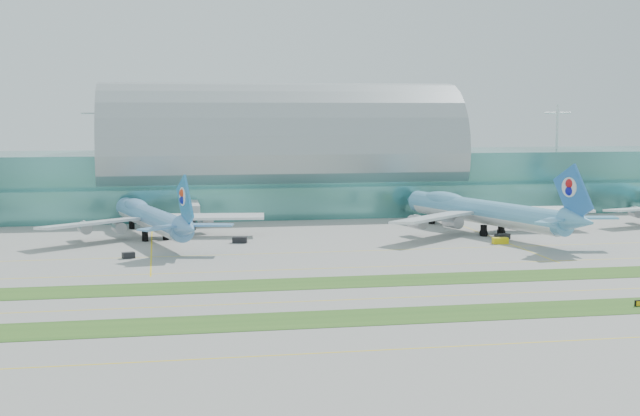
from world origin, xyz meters
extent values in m
plane|color=gray|center=(0.00, 0.00, 0.00)|extent=(700.00, 700.00, 0.00)
cube|color=#3D7A75|center=(0.00, 130.00, 10.00)|extent=(340.00, 42.00, 20.00)
cube|color=#3D7A75|center=(0.00, 106.00, 5.00)|extent=(340.00, 8.00, 10.00)
ellipsoid|color=#9EA5A8|center=(0.00, 130.00, 20.00)|extent=(340.00, 46.20, 16.17)
cylinder|color=white|center=(0.00, 130.00, 28.00)|extent=(0.80, 0.80, 16.00)
cube|color=#B2B7B7|center=(-31.00, 95.00, 5.50)|extent=(3.50, 22.00, 3.00)
cylinder|color=black|center=(-31.00, 85.00, 2.00)|extent=(1.00, 1.00, 4.00)
cube|color=#B2B7B7|center=(44.00, 95.00, 5.50)|extent=(3.50, 22.00, 3.00)
cylinder|color=black|center=(44.00, 85.00, 2.00)|extent=(1.00, 1.00, 4.00)
cube|color=#2D591E|center=(0.00, -28.00, 0.04)|extent=(420.00, 12.00, 0.08)
cube|color=#2D591E|center=(0.00, 2.00, 0.04)|extent=(420.00, 12.00, 0.08)
cube|color=yellow|center=(0.00, -48.00, 0.01)|extent=(420.00, 0.35, 0.01)
cube|color=yellow|center=(0.00, -14.00, 0.01)|extent=(420.00, 0.35, 0.01)
cube|color=yellow|center=(0.00, 18.00, 0.01)|extent=(420.00, 0.35, 0.01)
cube|color=yellow|center=(0.00, 40.00, 0.01)|extent=(420.00, 0.35, 0.01)
cylinder|color=#5B93C8|center=(-42.81, 69.95, 5.62)|extent=(20.62, 56.60, 5.71)
ellipsoid|color=#5B93C8|center=(-47.04, 85.37, 7.19)|extent=(9.83, 18.18, 4.07)
cone|color=#5B93C8|center=(-50.95, 99.63, 5.62)|extent=(6.73, 5.95, 5.71)
cone|color=#5B93C8|center=(-34.28, 38.85, 6.73)|extent=(7.43, 9.43, 5.43)
cube|color=silver|center=(-58.32, 63.79, 5.25)|extent=(26.18, 22.28, 1.13)
cylinder|color=#909498|center=(-55.64, 69.68, 3.32)|extent=(4.36, 5.72, 3.13)
cube|color=silver|center=(-26.33, 72.56, 5.25)|extent=(28.26, 10.10, 1.13)
cylinder|color=#909498|center=(-31.65, 76.26, 3.32)|extent=(4.36, 5.72, 3.13)
cube|color=#2877B5|center=(-34.77, 40.63, 12.53)|extent=(3.74, 11.82, 13.28)
cylinder|color=white|center=(-35.02, 41.52, 13.91)|extent=(1.97, 4.48, 4.42)
cylinder|color=black|center=(-48.55, 90.88, 1.38)|extent=(1.66, 1.66, 2.76)
cylinder|color=black|center=(-44.50, 65.66, 1.38)|extent=(1.66, 1.66, 2.76)
cylinder|color=black|center=(-39.17, 67.13, 1.38)|extent=(1.66, 1.66, 2.76)
cylinder|color=#5EA7D0|center=(47.41, 63.31, 6.23)|extent=(26.06, 62.09, 6.33)
ellipsoid|color=#5EA7D0|center=(41.80, 80.13, 7.97)|extent=(11.81, 20.17, 4.51)
cone|color=#5EA7D0|center=(36.61, 95.68, 6.23)|extent=(7.63, 6.85, 6.33)
cone|color=#5EA7D0|center=(58.74, 29.39, 7.46)|extent=(8.62, 10.63, 6.02)
cube|color=white|center=(30.62, 55.55, 5.82)|extent=(28.31, 25.74, 1.25)
cylinder|color=#999AA1|center=(33.23, 62.24, 3.68)|extent=(5.07, 6.43, 3.47)
cube|color=white|center=(65.51, 67.19, 5.82)|extent=(31.07, 9.57, 1.25)
cylinder|color=#999AA1|center=(59.40, 70.97, 3.68)|extent=(5.07, 6.43, 3.47)
cube|color=#2968B7|center=(58.09, 31.33, 13.90)|extent=(4.83, 12.93, 14.73)
cylinder|color=silver|center=(57.77, 32.30, 15.43)|extent=(2.42, 4.94, 4.90)
cylinder|color=black|center=(39.79, 86.14, 1.53)|extent=(1.84, 1.84, 3.07)
cylinder|color=black|center=(45.80, 58.46, 1.53)|extent=(1.84, 1.84, 3.07)
cylinder|color=black|center=(51.62, 60.40, 1.53)|extent=(1.84, 1.84, 3.07)
cube|color=black|center=(-47.96, 39.06, 0.71)|extent=(3.14, 2.38, 1.41)
cube|color=black|center=(-20.47, 58.08, 0.78)|extent=(4.02, 2.52, 1.56)
cube|color=#D9C10C|center=(45.03, 44.60, 0.81)|extent=(4.05, 2.05, 1.61)
cube|color=black|center=(48.52, 51.84, 0.74)|extent=(4.41, 3.19, 1.48)
cylinder|color=black|center=(40.94, -28.70, 0.26)|extent=(0.13, 0.13, 0.52)
camera|label=1|loc=(-41.03, -168.73, 34.34)|focal=50.00mm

